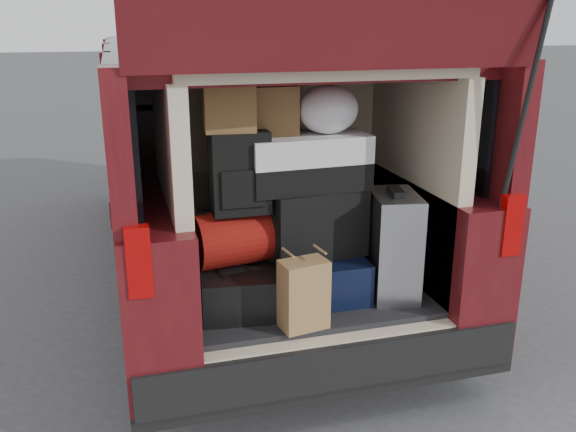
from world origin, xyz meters
name	(u,v)px	position (x,y,z in m)	size (l,w,h in m)	color
ground	(314,399)	(0.00, 0.00, 0.00)	(80.00, 80.00, 0.00)	#3A3A3C
minivan	(241,160)	(0.00, 1.86, 0.91)	(1.90, 5.35, 2.77)	black
load_floor	(299,329)	(0.00, 0.28, 0.28)	(1.24, 1.05, 0.55)	black
black_hardshell	(239,284)	(-0.36, 0.14, 0.66)	(0.39, 0.54, 0.21)	black
navy_hardshell	(319,273)	(0.07, 0.16, 0.66)	(0.42, 0.51, 0.22)	black
silver_roller	(393,245)	(0.44, 0.04, 0.83)	(0.23, 0.37, 0.55)	white
kraft_bag	(304,294)	(-0.12, -0.19, 0.72)	(0.22, 0.14, 0.34)	#9B7146
red_duffel	(237,237)	(-0.37, 0.16, 0.91)	(0.44, 0.28, 0.28)	maroon
black_soft_case	(314,221)	(0.04, 0.18, 0.95)	(0.50, 0.30, 0.36)	black
backpack	(240,172)	(-0.35, 0.12, 1.25)	(0.28, 0.17, 0.40)	black
twotone_duffel	(306,161)	(0.00, 0.19, 1.27)	(0.61, 0.32, 0.27)	white
grocery_sack_lower	(229,108)	(-0.39, 0.14, 1.55)	(0.24, 0.19, 0.21)	brown
grocery_sack_upper	(271,110)	(-0.16, 0.24, 1.52)	(0.24, 0.20, 0.24)	brown
plastic_bag_center	(328,109)	(0.11, 0.18, 1.52)	(0.30, 0.28, 0.24)	white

